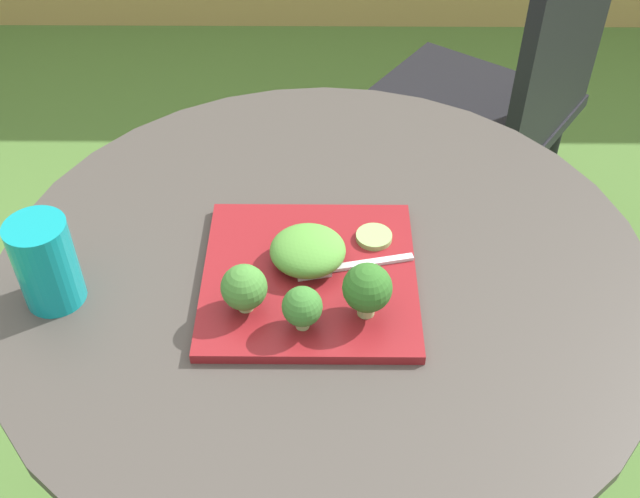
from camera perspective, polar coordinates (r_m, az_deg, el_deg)
name	(u,v)px	position (r m, az deg, el deg)	size (l,w,h in m)	color
patio_table	(326,388)	(1.23, 0.44, -10.17)	(0.87, 0.87, 0.73)	#423D38
patio_chair	(505,90)	(1.79, 13.49, 11.30)	(0.61, 0.61, 0.90)	black
salad_plate	(313,277)	(0.99, -0.54, -2.06)	(0.27, 0.27, 0.01)	maroon
drinking_glass	(50,267)	(0.99, -19.22, -1.24)	(0.07, 0.07, 0.12)	#0F8C93
fork	(346,267)	(0.99, 1.96, -1.32)	(0.15, 0.05, 0.00)	silver
lettuce_mound	(311,250)	(0.99, -0.68, -0.11)	(0.10, 0.09, 0.04)	#519338
broccoli_floret_0	(306,307)	(0.90, -1.06, -4.29)	(0.05, 0.05, 0.06)	#99B770
broccoli_floret_1	(371,289)	(0.91, 3.75, -2.92)	(0.06, 0.06, 0.07)	#99B770
broccoli_floret_2	(247,288)	(0.92, -5.36, -2.86)	(0.06, 0.06, 0.06)	#99B770
cucumber_slice_0	(377,237)	(1.03, 4.22, 0.90)	(0.05, 0.05, 0.01)	#8EB766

